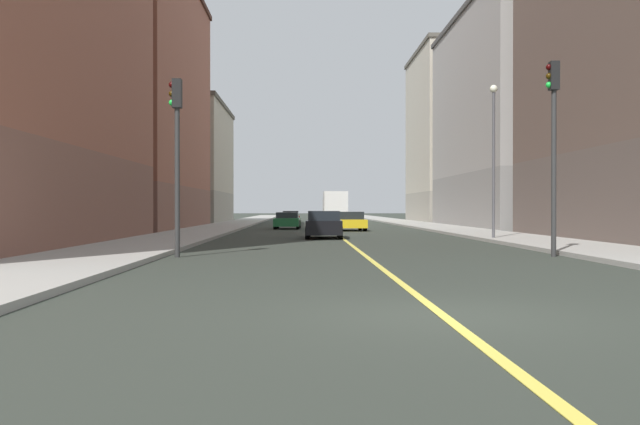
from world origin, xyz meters
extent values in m
plane|color=#2E332C|center=(0.00, 0.00, 0.00)|extent=(400.00, 400.00, 0.00)
cube|color=#9E9B93|center=(8.30, 49.00, 0.07)|extent=(3.96, 168.00, 0.15)
cube|color=#9E9B93|center=(-8.30, 49.00, 0.07)|extent=(3.96, 168.00, 0.15)
cube|color=#E5D14C|center=(0.00, 49.00, 0.01)|extent=(0.16, 154.00, 0.01)
cube|color=gray|center=(16.27, 46.47, 2.09)|extent=(11.98, 23.65, 4.18)
cube|color=#9E9993|center=(16.27, 46.47, 10.38)|extent=(11.98, 23.65, 12.41)
cube|color=#474442|center=(16.27, 46.47, 16.79)|extent=(12.28, 23.95, 0.40)
cube|color=#9D9688|center=(16.27, 68.20, 1.60)|extent=(11.98, 16.60, 3.20)
cube|color=#BCB29E|center=(16.27, 68.20, 10.65)|extent=(11.98, 16.60, 14.90)
cube|color=#545047|center=(16.27, 68.20, 18.30)|extent=(12.28, 16.90, 0.40)
cube|color=brown|center=(-16.27, 43.06, 1.53)|extent=(11.98, 23.66, 3.07)
cube|color=#93513D|center=(-16.27, 43.06, 10.66)|extent=(11.98, 23.66, 15.18)
cube|color=#9D9688|center=(-16.27, 67.06, 1.60)|extent=(11.98, 19.15, 3.19)
cube|color=#BCB29E|center=(-16.27, 67.06, 7.61)|extent=(11.98, 19.15, 8.84)
cube|color=#545047|center=(-16.27, 67.06, 12.23)|extent=(12.28, 19.45, 0.40)
cylinder|color=#2D2D2D|center=(5.92, 12.40, 2.63)|extent=(0.16, 0.16, 5.26)
cube|color=black|center=(5.92, 12.40, 5.71)|extent=(0.28, 0.32, 0.90)
sphere|color=#320404|center=(5.76, 12.40, 5.98)|extent=(0.20, 0.20, 0.20)
sphere|color=#352204|center=(5.76, 12.40, 5.70)|extent=(0.20, 0.20, 0.20)
sphere|color=green|center=(5.76, 12.40, 5.42)|extent=(0.20, 0.20, 0.20)
cylinder|color=#2D2D2D|center=(-5.92, 12.40, 2.33)|extent=(0.16, 0.16, 4.66)
cube|color=black|center=(-5.92, 12.40, 5.11)|extent=(0.28, 0.32, 0.90)
sphere|color=#320404|center=(-6.08, 12.40, 5.38)|extent=(0.20, 0.20, 0.20)
sphere|color=#352204|center=(-6.08, 12.40, 5.10)|extent=(0.20, 0.20, 0.20)
sphere|color=green|center=(-6.08, 12.40, 4.82)|extent=(0.20, 0.20, 0.20)
cylinder|color=#4C4C51|center=(6.92, 23.46, 3.56)|extent=(0.14, 0.14, 6.81)
sphere|color=#EAEACC|center=(6.92, 23.46, 7.11)|extent=(0.36, 0.36, 0.36)
cube|color=gold|center=(1.19, 38.88, 0.50)|extent=(2.06, 4.37, 0.55)
cube|color=black|center=(1.19, 38.76, 1.03)|extent=(1.73, 2.11, 0.51)
cylinder|color=black|center=(0.27, 40.16, 0.32)|extent=(0.25, 0.65, 0.64)
cylinder|color=black|center=(1.98, 40.24, 0.32)|extent=(0.25, 0.65, 0.64)
cylinder|color=black|center=(0.40, 37.51, 0.32)|extent=(0.25, 0.65, 0.64)
cylinder|color=black|center=(2.10, 37.59, 0.32)|extent=(0.25, 0.65, 0.64)
cube|color=#1E6B38|center=(-3.14, 43.23, 0.51)|extent=(1.94, 4.45, 0.58)
cube|color=black|center=(-3.13, 43.42, 1.01)|extent=(1.66, 2.28, 0.42)
cylinder|color=black|center=(-3.92, 44.61, 0.32)|extent=(0.24, 0.65, 0.64)
cylinder|color=black|center=(-2.27, 44.56, 0.32)|extent=(0.24, 0.65, 0.64)
cylinder|color=black|center=(-4.00, 41.89, 0.32)|extent=(0.24, 0.65, 0.64)
cylinder|color=black|center=(-2.36, 41.84, 0.32)|extent=(0.24, 0.65, 0.64)
cube|color=black|center=(-0.93, 26.56, 0.57)|extent=(1.89, 4.42, 0.69)
cube|color=black|center=(-0.94, 26.51, 1.15)|extent=(1.62, 2.28, 0.48)
cylinder|color=black|center=(-1.71, 27.94, 0.32)|extent=(0.24, 0.65, 0.64)
cylinder|color=black|center=(-0.09, 27.90, 0.32)|extent=(0.24, 0.65, 0.64)
cylinder|color=black|center=(-1.78, 25.22, 0.32)|extent=(0.24, 0.65, 0.64)
cylinder|color=black|center=(-0.16, 25.18, 0.32)|extent=(0.24, 0.65, 0.64)
cube|color=red|center=(-3.22, 61.23, 0.51)|extent=(1.82, 4.28, 0.58)
cube|color=black|center=(-3.22, 61.22, 1.02)|extent=(1.56, 1.96, 0.44)
cylinder|color=black|center=(-4.03, 62.53, 0.32)|extent=(0.24, 0.65, 0.64)
cylinder|color=black|center=(-2.48, 62.57, 0.32)|extent=(0.24, 0.65, 0.64)
cylinder|color=black|center=(-3.97, 59.90, 0.32)|extent=(0.24, 0.65, 0.64)
cylinder|color=black|center=(-2.41, 59.94, 0.32)|extent=(0.24, 0.65, 0.64)
cube|color=beige|center=(1.29, 67.27, 1.41)|extent=(2.34, 1.95, 2.12)
cube|color=silver|center=(1.29, 63.59, 1.82)|extent=(2.34, 4.59, 2.75)
cylinder|color=black|center=(0.21, 66.92, 0.45)|extent=(0.30, 0.90, 0.90)
cylinder|color=black|center=(2.36, 66.92, 0.45)|extent=(0.30, 0.90, 0.90)
cylinder|color=black|center=(0.21, 62.61, 0.45)|extent=(0.30, 0.90, 0.90)
cylinder|color=black|center=(2.36, 62.61, 0.45)|extent=(0.30, 0.90, 0.90)
camera|label=1|loc=(-2.00, -10.41, 1.54)|focal=40.94mm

